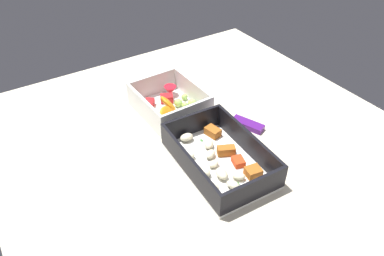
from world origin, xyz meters
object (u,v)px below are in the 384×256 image
at_px(pasta_container, 219,159).
at_px(fruit_bowl, 170,104).
at_px(paper_cup_liner, 140,87).
at_px(candy_bar, 248,124).

xyz_separation_m(pasta_container, fruit_bowl, (-0.20, 0.01, 0.00)).
bearing_deg(pasta_container, paper_cup_liner, -175.61).
bearing_deg(paper_cup_liner, fruit_bowl, 8.87).
bearing_deg(pasta_container, candy_bar, 120.31).
bearing_deg(paper_cup_liner, candy_bar, 26.95).
height_order(pasta_container, candy_bar, pasta_container).
bearing_deg(fruit_bowl, paper_cup_liner, -171.13).
xyz_separation_m(fruit_bowl, paper_cup_liner, (-0.11, -0.02, -0.01)).
distance_m(fruit_bowl, paper_cup_liner, 0.12).
distance_m(fruit_bowl, candy_bar, 0.18).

